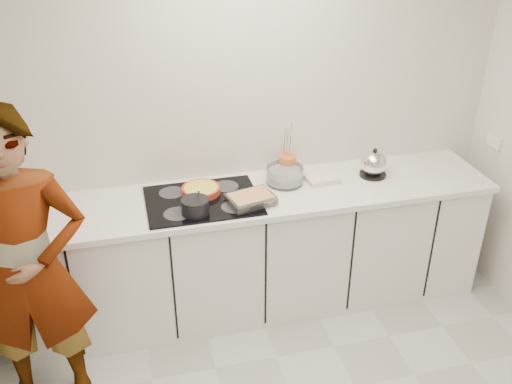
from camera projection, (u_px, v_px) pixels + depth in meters
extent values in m
cube|color=beige|center=(243.00, 121.00, 3.83)|extent=(3.60, 0.00, 2.60)
cube|color=white|center=(494.00, 142.00, 4.09)|extent=(0.02, 0.15, 0.09)
cube|color=white|center=(255.00, 253.00, 3.97)|extent=(3.20, 0.58, 0.87)
cube|color=white|center=(255.00, 196.00, 3.75)|extent=(3.24, 0.64, 0.04)
cube|color=black|center=(203.00, 200.00, 3.65)|extent=(0.72, 0.54, 0.01)
cylinder|color=#A0301E|center=(201.00, 190.00, 3.72)|extent=(0.28, 0.28, 0.04)
cylinder|color=yellow|center=(201.00, 188.00, 3.71)|extent=(0.25, 0.25, 0.01)
cylinder|color=black|center=(195.00, 206.00, 3.48)|extent=(0.18, 0.18, 0.10)
cylinder|color=silver|center=(198.00, 198.00, 3.48)|extent=(0.03, 0.07, 0.15)
cube|color=silver|center=(251.00, 199.00, 3.60)|extent=(0.33, 0.27, 0.05)
cube|color=tan|center=(251.00, 197.00, 3.59)|extent=(0.29, 0.24, 0.02)
cylinder|color=silver|center=(285.00, 175.00, 3.85)|extent=(0.28, 0.28, 0.12)
cylinder|color=white|center=(285.00, 178.00, 3.86)|extent=(0.24, 0.24, 0.05)
cube|color=white|center=(322.00, 179.00, 3.89)|extent=(0.24, 0.18, 0.04)
cylinder|color=black|center=(373.00, 174.00, 3.97)|extent=(0.19, 0.19, 0.02)
sphere|color=silver|center=(374.00, 163.00, 3.93)|extent=(0.18, 0.18, 0.18)
sphere|color=black|center=(375.00, 150.00, 3.88)|extent=(0.03, 0.03, 0.03)
cylinder|color=#D25D2B|center=(287.00, 166.00, 3.94)|extent=(0.13, 0.13, 0.15)
imported|color=white|center=(29.00, 271.00, 3.01)|extent=(0.69, 0.47, 1.82)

